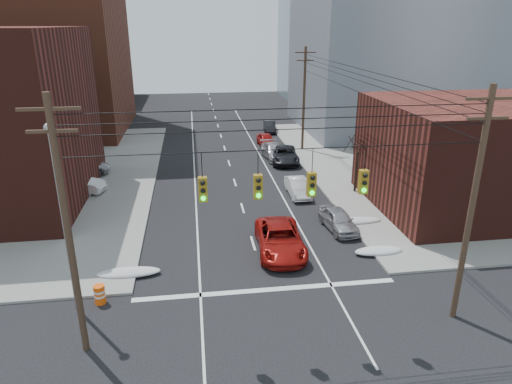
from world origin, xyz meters
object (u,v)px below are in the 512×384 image
object	(u,v)px
lot_car_b	(78,168)
lot_car_d	(47,169)
parked_car_e	(266,140)
lot_car_a	(76,183)
parked_car_c	(284,155)
lot_car_c	(29,187)
construction_barrel	(100,294)
parked_car_b	(298,187)
parked_car_a	(338,220)
red_pickup	(280,239)
parked_car_d	(274,151)
parked_car_f	(269,126)

from	to	relation	value
lot_car_b	lot_car_d	world-z (taller)	lot_car_b
parked_car_e	lot_car_a	distance (m)	22.41
parked_car_c	lot_car_a	size ratio (longest dim) A/B	1.20
parked_car_e	lot_car_c	bearing A→B (deg)	-151.15
parked_car_c	construction_barrel	size ratio (longest dim) A/B	5.66
parked_car_b	parked_car_a	bearing A→B (deg)	-79.81
parked_car_a	construction_barrel	world-z (taller)	parked_car_a
red_pickup	construction_barrel	world-z (taller)	red_pickup
parked_car_e	construction_barrel	bearing A→B (deg)	-117.51
parked_car_a	parked_car_d	distance (m)	17.89
parked_car_b	lot_car_d	bearing A→B (deg)	160.26
parked_car_e	parked_car_f	world-z (taller)	parked_car_e
parked_car_a	lot_car_d	xyz separation A→B (m)	(-22.79, 14.58, 0.05)
lot_car_a	parked_car_b	bearing A→B (deg)	-83.61
parked_car_a	parked_car_c	distance (m)	16.28
construction_barrel	parked_car_a	bearing A→B (deg)	25.03
parked_car_b	lot_car_b	distance (m)	20.16
red_pickup	lot_car_d	world-z (taller)	red_pickup
lot_car_a	construction_barrel	size ratio (longest dim) A/B	4.71
parked_car_a	parked_car_f	bearing A→B (deg)	83.40
parked_car_e	parked_car_f	bearing A→B (deg)	73.81
parked_car_b	lot_car_b	world-z (taller)	lot_car_b
red_pickup	parked_car_e	size ratio (longest dim) A/B	1.43
parked_car_f	lot_car_a	xyz separation A→B (m)	(-19.59, -20.45, 0.23)
parked_car_b	lot_car_a	bearing A→B (deg)	171.17
parked_car_a	lot_car_d	world-z (taller)	parked_car_a
parked_car_b	lot_car_b	xyz separation A→B (m)	(-18.80, 7.27, 0.25)
parked_car_f	parked_car_e	bearing A→B (deg)	-96.21
parked_car_e	lot_car_b	xyz separation A→B (m)	(-18.80, -8.87, 0.24)
parked_car_f	lot_car_d	bearing A→B (deg)	-139.66
parked_car_c	construction_barrel	distance (m)	27.02
parked_car_c	lot_car_b	world-z (taller)	lot_car_b
parked_car_b	lot_car_a	distance (m)	18.20
lot_car_c	parked_car_b	bearing A→B (deg)	-118.15
parked_car_d	lot_car_c	world-z (taller)	lot_car_c
construction_barrel	parked_car_d	bearing A→B (deg)	61.64
parked_car_b	lot_car_b	size ratio (longest dim) A/B	0.74
parked_car_d	lot_car_d	xyz separation A→B (m)	(-21.55, -3.27, 0.01)
lot_car_b	construction_barrel	xyz separation A→B (m)	(5.50, -20.92, -0.43)
parked_car_f	lot_car_a	world-z (taller)	lot_car_a
red_pickup	parked_car_a	xyz separation A→B (m)	(4.54, 2.59, -0.11)
parked_car_a	lot_car_a	size ratio (longest dim) A/B	0.89
parked_car_b	lot_car_d	size ratio (longest dim) A/B	1.18
parked_car_c	parked_car_e	distance (m)	6.77
lot_car_a	parked_car_c	bearing A→B (deg)	-55.33
parked_car_d	lot_car_b	world-z (taller)	lot_car_b
parked_car_e	lot_car_a	world-z (taller)	lot_car_a
lot_car_d	construction_barrel	bearing A→B (deg)	-172.14
red_pickup	lot_car_b	bearing A→B (deg)	135.80
lot_car_b	construction_barrel	bearing A→B (deg)	178.09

